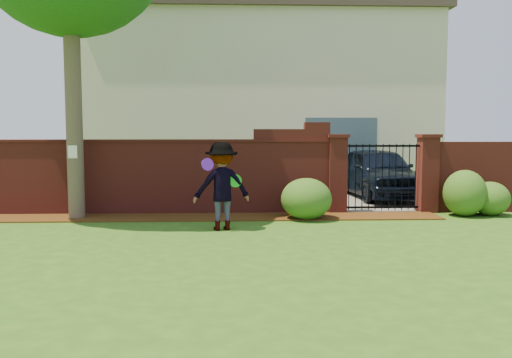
{
  "coord_description": "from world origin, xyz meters",
  "views": [
    {
      "loc": [
        -0.08,
        -8.62,
        1.95
      ],
      "look_at": [
        0.35,
        1.4,
        1.05
      ],
      "focal_mm": 37.44,
      "sensor_mm": 36.0,
      "label": 1
    }
  ],
  "objects_px": {
    "man": "(222,186)",
    "frisbee_purple": "(207,164)",
    "car": "(381,173)",
    "frisbee_green": "(235,181)"
  },
  "relations": [
    {
      "from": "car",
      "to": "frisbee_green",
      "type": "bearing_deg",
      "value": -135.43
    },
    {
      "from": "car",
      "to": "frisbee_purple",
      "type": "relative_size",
      "value": 17.93
    },
    {
      "from": "man",
      "to": "frisbee_green",
      "type": "relative_size",
      "value": 6.75
    },
    {
      "from": "car",
      "to": "frisbee_purple",
      "type": "distance_m",
      "value": 7.04
    },
    {
      "from": "car",
      "to": "man",
      "type": "xyz_separation_m",
      "value": [
        -4.53,
        -4.84,
        0.13
      ]
    },
    {
      "from": "frisbee_purple",
      "to": "frisbee_green",
      "type": "distance_m",
      "value": 0.68
    },
    {
      "from": "man",
      "to": "frisbee_purple",
      "type": "xyz_separation_m",
      "value": [
        -0.26,
        -0.29,
        0.45
      ]
    },
    {
      "from": "car",
      "to": "frisbee_purple",
      "type": "height_order",
      "value": "car"
    },
    {
      "from": "man",
      "to": "frisbee_green",
      "type": "bearing_deg",
      "value": 161.37
    },
    {
      "from": "car",
      "to": "man",
      "type": "height_order",
      "value": "man"
    }
  ]
}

